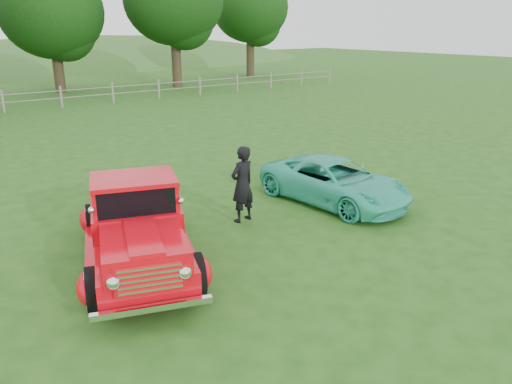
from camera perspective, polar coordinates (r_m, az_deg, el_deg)
ground at (r=9.79m, az=-0.77°, el=-8.27°), size 140.00×140.00×0.00m
fence_line at (r=29.77m, az=-26.95°, el=9.20°), size 48.00×0.12×1.20m
tree_near_east at (r=37.48m, az=-22.34°, el=18.51°), size 6.80×6.80×8.33m
tree_far_east at (r=45.97m, az=-0.67°, el=20.33°), size 6.60×6.60×8.86m
red_pickup at (r=9.77m, az=-13.48°, el=-3.74°), size 3.36×5.28×1.78m
teal_sedan at (r=13.07m, az=8.98°, el=1.20°), size 2.25×4.26×1.14m
man at (r=11.58m, az=-1.57°, el=0.89°), size 0.72×0.53×1.81m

